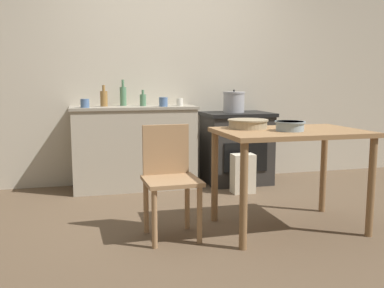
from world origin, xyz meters
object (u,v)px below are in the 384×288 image
at_px(mixing_bowl_large, 290,125).
at_px(cup_center_left, 85,103).
at_px(work_table, 290,144).
at_px(bottle_left, 123,96).
at_px(mixing_bowl_small, 248,123).
at_px(bottle_far_left, 143,100).
at_px(stock_pot, 234,102).
at_px(bottle_mid_left, 104,98).
at_px(cup_center, 180,102).
at_px(stove, 236,147).
at_px(flour_sack, 243,173).
at_px(cup_center_right, 163,102).
at_px(chair, 170,176).

bearing_deg(mixing_bowl_large, cup_center_left, 133.42).
relative_size(work_table, bottle_left, 3.91).
distance_m(mixing_bowl_small, bottle_far_left, 1.62).
distance_m(stock_pot, bottle_far_left, 1.04).
bearing_deg(cup_center_left, mixing_bowl_small, -46.78).
relative_size(bottle_far_left, cup_center_left, 1.97).
relative_size(mixing_bowl_small, bottle_far_left, 1.85).
bearing_deg(mixing_bowl_small, mixing_bowl_large, -45.50).
distance_m(bottle_mid_left, cup_center, 0.82).
height_order(stove, mixing_bowl_small, mixing_bowl_small).
bearing_deg(flour_sack, bottle_left, 151.05).
bearing_deg(mixing_bowl_small, cup_center_right, 108.12).
bearing_deg(cup_center_right, bottle_left, 145.28).
relative_size(stock_pot, cup_center_left, 2.93).
bearing_deg(stock_pot, cup_center_left, -175.81).
bearing_deg(stock_pot, cup_center_right, -171.52).
relative_size(stove, cup_center, 10.01).
xyz_separation_m(stove, bottle_far_left, (-1.07, 0.06, 0.56)).
bearing_deg(cup_center, mixing_bowl_small, -81.17).
relative_size(stove, mixing_bowl_large, 3.54).
bearing_deg(mixing_bowl_small, bottle_far_left, 112.69).
height_order(bottle_mid_left, cup_center, bottle_mid_left).
distance_m(flour_sack, mixing_bowl_large, 1.35).
xyz_separation_m(flour_sack, cup_center_left, (-1.59, 0.38, 0.74)).
distance_m(flour_sack, cup_center_left, 1.79).
xyz_separation_m(mixing_bowl_small, cup_center, (-0.22, 1.44, 0.11)).
height_order(stove, bottle_mid_left, bottle_mid_left).
relative_size(bottle_far_left, cup_center, 2.15).
bearing_deg(stove, work_table, -95.85).
distance_m(bottle_left, cup_center_right, 0.49).
bearing_deg(stove, bottle_left, 172.73).
xyz_separation_m(flour_sack, stock_pot, (0.07, 0.50, 0.73)).
bearing_deg(cup_center, stove, -0.61).
relative_size(mixing_bowl_large, cup_center, 2.82).
distance_m(mixing_bowl_large, cup_center, 1.75).
relative_size(stock_pot, bottle_left, 0.91).
distance_m(stock_pot, cup_center, 0.64).
bearing_deg(cup_center, bottle_left, 165.58).
height_order(stock_pot, cup_center, stock_pot).
distance_m(stove, flour_sack, 0.54).
height_order(mixing_bowl_large, bottle_mid_left, bottle_mid_left).
xyz_separation_m(flour_sack, bottle_mid_left, (-1.38, 0.57, 0.78)).
distance_m(chair, stock_pot, 1.94).
bearing_deg(bottle_mid_left, mixing_bowl_large, -53.90).
bearing_deg(bottle_far_left, cup_center, -7.65).
bearing_deg(bottle_far_left, work_table, -61.64).
distance_m(stock_pot, bottle_mid_left, 1.46).
bearing_deg(stock_pot, bottle_left, 173.17).
bearing_deg(cup_center_right, cup_center, 29.88).
relative_size(stove, bottle_left, 2.86).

